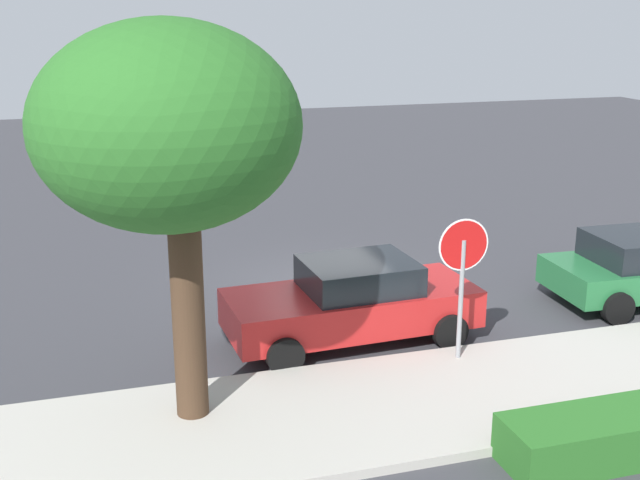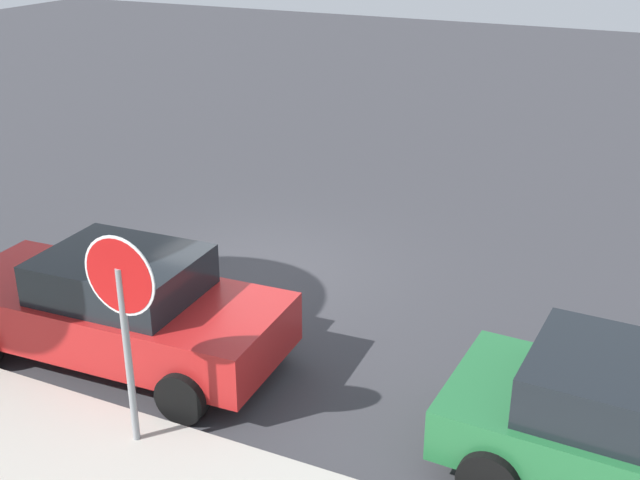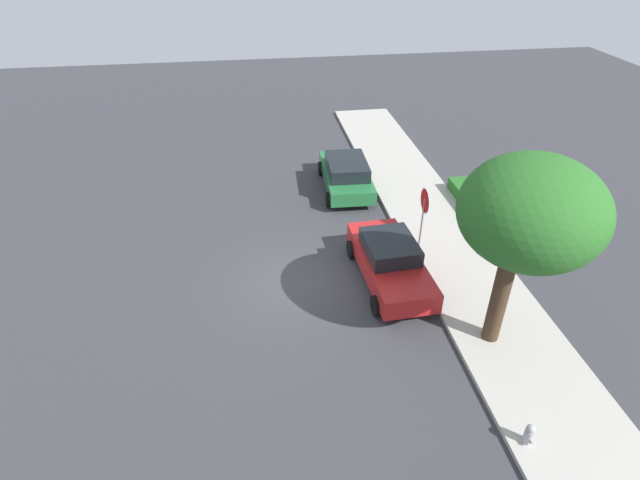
# 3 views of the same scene
# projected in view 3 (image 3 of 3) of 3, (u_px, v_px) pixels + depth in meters

# --- Properties ---
(ground_plane) EXTENTS (60.00, 60.00, 0.00)m
(ground_plane) POSITION_uv_depth(u_px,v_px,m) (295.00, 282.00, 16.61)
(ground_plane) COLOR #38383D
(sidewalk_curb) EXTENTS (32.00, 3.19, 0.14)m
(sidewalk_curb) POSITION_uv_depth(u_px,v_px,m) (461.00, 265.00, 17.29)
(sidewalk_curb) COLOR #B2ADA3
(sidewalk_curb) RESTS_ON ground_plane
(stop_sign) EXTENTS (0.88, 0.08, 2.56)m
(stop_sign) POSITION_uv_depth(u_px,v_px,m) (424.00, 209.00, 17.06)
(stop_sign) COLOR gray
(stop_sign) RESTS_ON ground_plane
(parked_car_red) EXTENTS (4.57, 2.19, 1.51)m
(parked_car_red) POSITION_uv_depth(u_px,v_px,m) (390.00, 261.00, 16.31)
(parked_car_red) COLOR red
(parked_car_red) RESTS_ON ground_plane
(parked_car_green) EXTENTS (4.44, 2.23, 1.44)m
(parked_car_green) POSITION_uv_depth(u_px,v_px,m) (346.00, 174.00, 21.70)
(parked_car_green) COLOR #236B38
(parked_car_green) RESTS_ON ground_plane
(street_tree_near_corner) EXTENTS (3.52, 3.52, 5.74)m
(street_tree_near_corner) POSITION_uv_depth(u_px,v_px,m) (531.00, 214.00, 11.85)
(street_tree_near_corner) COLOR #422D1E
(street_tree_near_corner) RESTS_ON ground_plane
(fire_hydrant) EXTENTS (0.30, 0.22, 0.72)m
(fire_hydrant) POSITION_uv_depth(u_px,v_px,m) (529.00, 436.00, 11.34)
(fire_hydrant) COLOR #A5A5A8
(fire_hydrant) RESTS_ON ground_plane
(front_yard_hedge) EXTENTS (5.27, 0.98, 0.64)m
(front_yard_hedge) POSITION_uv_depth(u_px,v_px,m) (483.00, 213.00, 19.74)
(front_yard_hedge) COLOR #286623
(front_yard_hedge) RESTS_ON ground_plane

